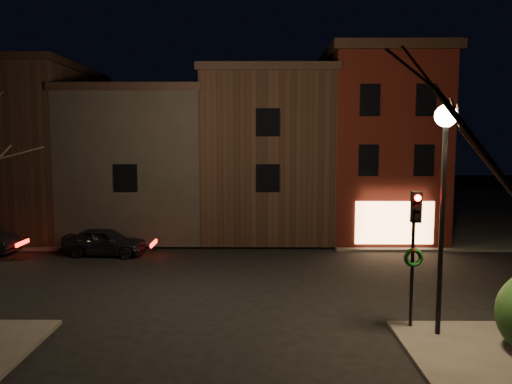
% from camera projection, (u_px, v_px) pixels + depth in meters
% --- Properties ---
extents(ground, '(120.00, 120.00, 0.00)m').
position_uv_depth(ground, '(233.00, 279.00, 20.31)').
color(ground, black).
rests_on(ground, ground).
extents(sidewalk_far_right, '(30.00, 30.00, 0.12)m').
position_uv_depth(sidewalk_far_right, '(495.00, 210.00, 40.04)').
color(sidewalk_far_right, '#2D2B28').
rests_on(sidewalk_far_right, ground).
extents(corner_building, '(6.50, 8.50, 10.50)m').
position_uv_depth(corner_building, '(378.00, 144.00, 29.11)').
color(corner_building, '#40100B').
rests_on(corner_building, ground).
extents(row_building_a, '(7.30, 10.30, 9.40)m').
position_uv_depth(row_building_a, '(266.00, 153.00, 30.23)').
color(row_building_a, black).
rests_on(row_building_a, ground).
extents(row_building_b, '(7.80, 10.30, 8.40)m').
position_uv_depth(row_building_b, '(147.00, 161.00, 30.34)').
color(row_building_b, black).
rests_on(row_building_b, ground).
extents(row_building_c, '(7.30, 10.30, 9.90)m').
position_uv_depth(row_building_c, '(28.00, 149.00, 30.32)').
color(row_building_c, black).
rests_on(row_building_c, ground).
extents(street_lamp_near, '(0.60, 0.60, 6.48)m').
position_uv_depth(street_lamp_near, '(444.00, 157.00, 13.75)').
color(street_lamp_near, black).
rests_on(street_lamp_near, sidewalk_near_right).
extents(traffic_signal, '(0.58, 0.38, 4.05)m').
position_uv_depth(traffic_signal, '(414.00, 238.00, 14.49)').
color(traffic_signal, black).
rests_on(traffic_signal, sidewalk_near_right).
extents(parked_car_a, '(4.15, 1.95, 1.37)m').
position_uv_depth(parked_car_a, '(105.00, 242.00, 24.40)').
color(parked_car_a, black).
rests_on(parked_car_a, ground).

